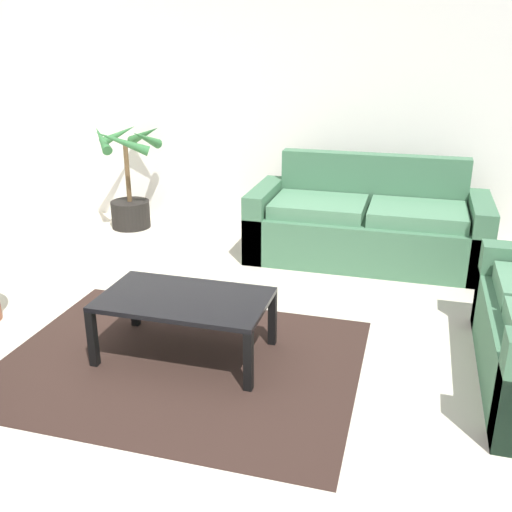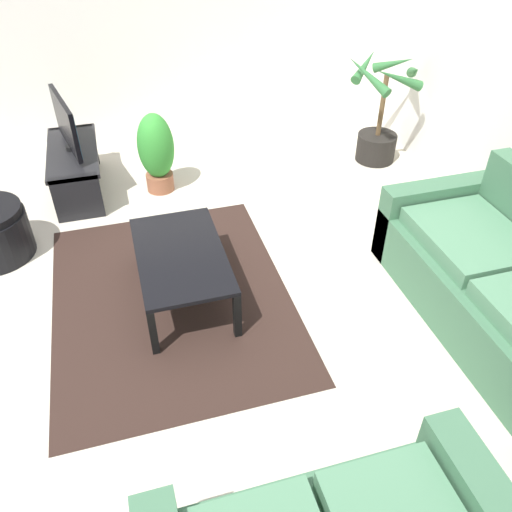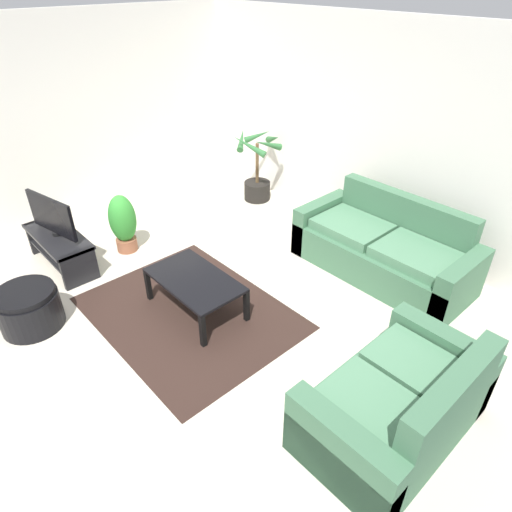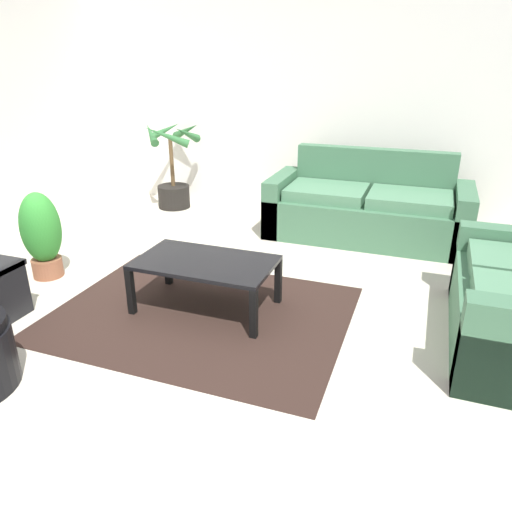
# 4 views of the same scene
# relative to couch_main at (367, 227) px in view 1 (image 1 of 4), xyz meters

# --- Properties ---
(ground_plane) EXTENTS (6.60, 6.60, 0.00)m
(ground_plane) POSITION_rel_couch_main_xyz_m (-0.94, -2.28, -0.30)
(ground_plane) COLOR beige
(wall_back) EXTENTS (6.00, 0.06, 2.70)m
(wall_back) POSITION_rel_couch_main_xyz_m (-0.94, 0.72, 1.05)
(wall_back) COLOR silver
(wall_back) RESTS_ON ground
(couch_main) EXTENTS (2.08, 0.90, 0.90)m
(couch_main) POSITION_rel_couch_main_xyz_m (0.00, 0.00, 0.00)
(couch_main) COLOR #3F6B4C
(couch_main) RESTS_ON ground
(coffee_table) EXTENTS (1.04, 0.61, 0.40)m
(coffee_table) POSITION_rel_couch_main_xyz_m (-0.93, -2.06, 0.05)
(coffee_table) COLOR black
(coffee_table) RESTS_ON ground
(area_rug) EXTENTS (2.20, 1.70, 0.01)m
(area_rug) POSITION_rel_couch_main_xyz_m (-0.93, -2.16, -0.30)
(area_rug) COLOR black
(area_rug) RESTS_ON ground
(potted_palm) EXTENTS (0.74, 0.78, 1.10)m
(potted_palm) POSITION_rel_couch_main_xyz_m (-2.49, 0.26, 0.12)
(potted_palm) COLOR black
(potted_palm) RESTS_ON ground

